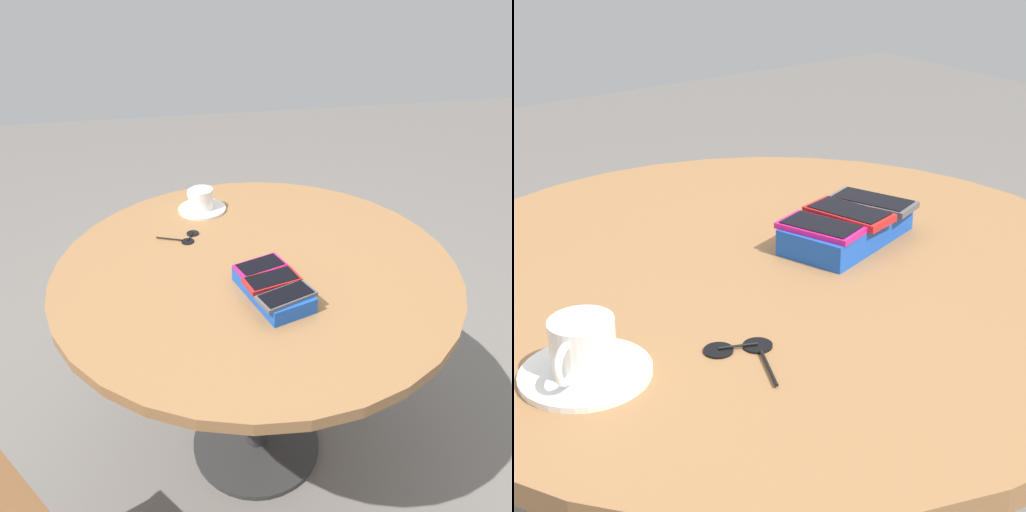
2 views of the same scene
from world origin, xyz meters
TOP-DOWN VIEW (x-y plane):
  - ground_plane at (0.00, 0.00)m, footprint 8.00×8.00m
  - round_table at (0.00, 0.00)m, footprint 1.07×1.07m
  - phone_box at (-0.15, -0.01)m, footprint 0.24×0.17m
  - phone_gray at (-0.22, -0.03)m, footprint 0.11×0.15m
  - phone_red at (-0.16, -0.01)m, footprint 0.10×0.14m
  - phone_magenta at (-0.09, 0.01)m, footprint 0.10×0.14m
  - saucer at (0.34, 0.11)m, footprint 0.15×0.15m
  - coffee_cup at (0.34, 0.11)m, footprint 0.09×0.08m
  - sunglasses at (0.17, 0.17)m, footprint 0.08×0.12m

SIDE VIEW (x-z plane):
  - ground_plane at x=0.00m, z-range 0.00..0.00m
  - round_table at x=0.00m, z-range 0.26..1.00m
  - sunglasses at x=0.17m, z-range 0.74..0.75m
  - saucer at x=0.34m, z-range 0.74..0.75m
  - phone_box at x=-0.15m, z-range 0.74..0.78m
  - coffee_cup at x=0.34m, z-range 0.75..0.82m
  - phone_magenta at x=-0.09m, z-range 0.78..0.79m
  - phone_gray at x=-0.22m, z-range 0.78..0.79m
  - phone_red at x=-0.16m, z-range 0.78..0.80m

